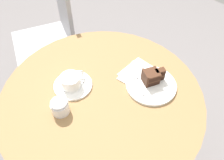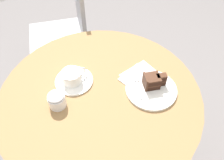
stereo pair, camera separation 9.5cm
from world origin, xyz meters
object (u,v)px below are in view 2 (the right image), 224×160
object	(u,v)px
napkin	(141,78)
cafe_chair	(69,25)
sugar_pot	(57,100)
saucer	(74,81)
teaspoon	(84,79)
cake_plate	(151,89)
coffee_cup	(72,76)
cake_slice	(153,81)
fork	(138,84)

from	to	relation	value
napkin	cafe_chair	size ratio (longest dim) A/B	0.20
napkin	sugar_pot	world-z (taller)	sugar_pot
saucer	teaspoon	distance (m)	0.05
cake_plate	coffee_cup	bearing A→B (deg)	134.48
cake_slice	napkin	size ratio (longest dim) A/B	0.59
fork	cake_plate	bearing A→B (deg)	-120.42
cake_slice	fork	distance (m)	0.07
saucer	coffee_cup	size ratio (longest dim) A/B	1.45
fork	napkin	xyz separation A→B (m)	(0.05, 0.02, -0.01)
teaspoon	sugar_pot	size ratio (longest dim) A/B	1.54
saucer	coffee_cup	xyz separation A→B (m)	(-0.01, -0.00, 0.03)
saucer	fork	size ratio (longest dim) A/B	1.39
fork	cafe_chair	distance (m)	0.78
coffee_cup	napkin	distance (m)	0.31
coffee_cup	cafe_chair	distance (m)	0.67
cake_plate	cafe_chair	xyz separation A→B (m)	(0.05, 0.81, -0.16)
cake_plate	cake_slice	xyz separation A→B (m)	(0.02, 0.01, 0.04)
saucer	sugar_pot	bearing A→B (deg)	-150.78
saucer	napkin	world-z (taller)	saucer
saucer	sugar_pot	distance (m)	0.14
fork	cake_slice	bearing A→B (deg)	-103.05
teaspoon	napkin	world-z (taller)	teaspoon
sugar_pot	fork	bearing A→B (deg)	-21.28
teaspoon	napkin	xyz separation A→B (m)	(0.21, -0.15, -0.01)
coffee_cup	teaspoon	bearing A→B (deg)	-29.03
fork	sugar_pot	bearing A→B (deg)	97.98
cake_slice	sugar_pot	xyz separation A→B (m)	(-0.37, 0.17, -0.01)
cake_slice	napkin	bearing A→B (deg)	91.18
coffee_cup	sugar_pot	size ratio (longest dim) A/B	1.61
napkin	sugar_pot	bearing A→B (deg)	164.42
cake_slice	cafe_chair	xyz separation A→B (m)	(0.04, 0.80, -0.20)
fork	teaspoon	bearing A→B (deg)	73.89
coffee_cup	fork	size ratio (longest dim) A/B	0.96
saucer	cafe_chair	xyz separation A→B (m)	(0.29, 0.57, -0.16)
cake_plate	cake_slice	bearing A→B (deg)	37.00
sugar_pot	saucer	bearing A→B (deg)	29.22
coffee_cup	napkin	size ratio (longest dim) A/B	0.65
fork	napkin	distance (m)	0.05
fork	cafe_chair	world-z (taller)	cafe_chair
coffee_cup	cake_slice	distance (m)	0.35
coffee_cup	saucer	bearing A→B (deg)	0.54
teaspoon	cake_plate	distance (m)	0.30
teaspoon	sugar_pot	distance (m)	0.17
fork	napkin	world-z (taller)	fork
saucer	sugar_pot	world-z (taller)	sugar_pot
cafe_chair	cake_slice	bearing A→B (deg)	21.85
cake_slice	sugar_pot	size ratio (longest dim) A/B	1.46
teaspoon	cafe_chair	size ratio (longest dim) A/B	0.12
teaspoon	cake_plate	world-z (taller)	teaspoon
coffee_cup	teaspoon	xyz separation A→B (m)	(0.05, -0.02, -0.03)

